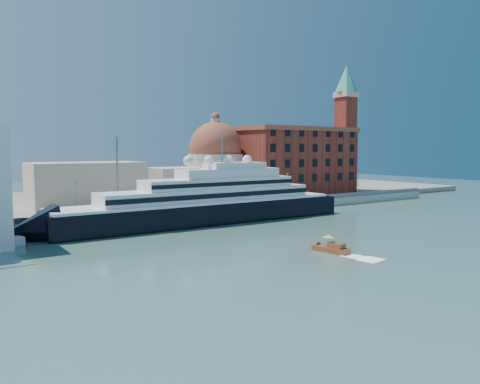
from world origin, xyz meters
TOP-DOWN VIEW (x-y plane):
  - ground at (0.00, 0.00)m, footprint 400.00×400.00m
  - quay at (0.00, 34.00)m, footprint 180.00×10.00m
  - land at (0.00, 75.00)m, footprint 260.00×72.00m
  - quay_fence at (0.00, 29.50)m, footprint 180.00×0.10m
  - superyacht at (-5.11, 23.00)m, footprint 81.19×11.26m
  - water_taxi at (-0.21, -16.87)m, footprint 3.31×6.85m
  - warehouse at (52.00, 52.00)m, footprint 43.00×19.00m
  - campanile at (76.00, 52.00)m, footprint 8.40×8.40m
  - church at (6.39, 57.72)m, footprint 66.00×18.00m
  - lamp_posts at (-12.67, 32.27)m, footprint 120.80×2.40m

SIDE VIEW (x-z plane):
  - ground at x=0.00m, z-range 0.00..0.00m
  - water_taxi at x=-0.21m, z-range -0.81..2.31m
  - land at x=0.00m, z-range 0.00..2.00m
  - quay at x=0.00m, z-range 0.00..2.50m
  - quay_fence at x=0.00m, z-range 2.50..3.70m
  - superyacht at x=-5.11m, z-range -7.94..16.32m
  - lamp_posts at x=-12.67m, z-range 0.84..18.84m
  - church at x=6.39m, z-range -1.84..23.66m
  - warehouse at x=52.00m, z-range 2.16..25.41m
  - campanile at x=76.00m, z-range 5.26..52.26m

